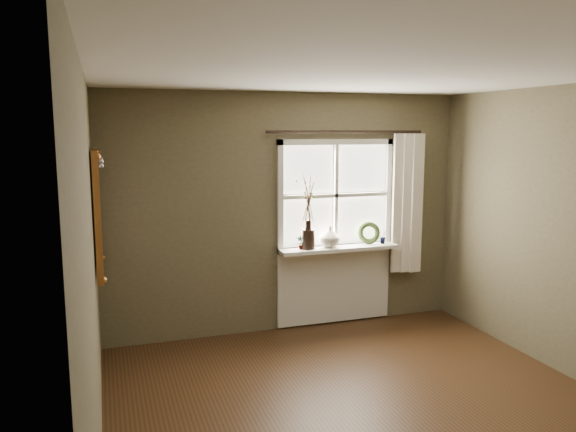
% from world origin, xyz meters
% --- Properties ---
extents(floor, '(4.50, 4.50, 0.00)m').
position_xyz_m(floor, '(0.00, 0.00, 0.00)').
color(floor, '#362110').
rests_on(floor, ground).
extents(ceiling, '(4.50, 4.50, 0.00)m').
position_xyz_m(ceiling, '(0.00, 0.00, 2.60)').
color(ceiling, silver).
rests_on(ceiling, ground).
extents(wall_back, '(4.00, 0.10, 2.60)m').
position_xyz_m(wall_back, '(0.00, 2.30, 1.30)').
color(wall_back, brown).
rests_on(wall_back, ground).
extents(wall_left, '(0.10, 4.50, 2.60)m').
position_xyz_m(wall_left, '(-2.05, 0.00, 1.30)').
color(wall_left, brown).
rests_on(wall_left, ground).
extents(window_frame, '(1.36, 0.06, 1.24)m').
position_xyz_m(window_frame, '(0.55, 2.23, 1.48)').
color(window_frame, silver).
rests_on(window_frame, wall_back).
extents(window_sill, '(1.36, 0.26, 0.04)m').
position_xyz_m(window_sill, '(0.55, 2.12, 0.90)').
color(window_sill, silver).
rests_on(window_sill, wall_back).
extents(window_apron, '(1.36, 0.04, 0.88)m').
position_xyz_m(window_apron, '(0.55, 2.23, 0.46)').
color(window_apron, silver).
rests_on(window_apron, ground).
extents(dark_jug, '(0.17, 0.17, 0.22)m').
position_xyz_m(dark_jug, '(0.19, 2.12, 1.03)').
color(dark_jug, black).
rests_on(dark_jug, window_sill).
extents(cream_vase, '(0.24, 0.24, 0.24)m').
position_xyz_m(cream_vase, '(0.44, 2.12, 1.04)').
color(cream_vase, beige).
rests_on(cream_vase, window_sill).
extents(wreath, '(0.28, 0.18, 0.26)m').
position_xyz_m(wreath, '(0.94, 2.16, 1.02)').
color(wreath, '#31461F').
rests_on(wreath, window_sill).
extents(potted_plant_left, '(0.09, 0.07, 0.15)m').
position_xyz_m(potted_plant_left, '(0.10, 2.12, 0.99)').
color(potted_plant_left, '#31461F').
rests_on(potted_plant_left, window_sill).
extents(potted_plant_right, '(0.11, 0.10, 0.15)m').
position_xyz_m(potted_plant_right, '(1.10, 2.12, 1.00)').
color(potted_plant_right, '#31461F').
rests_on(potted_plant_right, window_sill).
extents(curtain, '(0.36, 0.12, 1.59)m').
position_xyz_m(curtain, '(1.39, 2.13, 1.37)').
color(curtain, silver).
rests_on(curtain, wall_back).
extents(curtain_rod, '(1.84, 0.03, 0.03)m').
position_xyz_m(curtain_rod, '(0.65, 2.17, 2.18)').
color(curtain_rod, black).
rests_on(curtain_rod, wall_back).
extents(gilt_mirror, '(0.10, 0.92, 1.09)m').
position_xyz_m(gilt_mirror, '(-1.96, 1.64, 1.49)').
color(gilt_mirror, white).
rests_on(gilt_mirror, wall_left).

